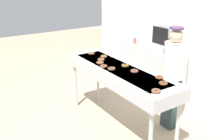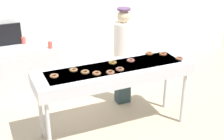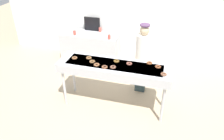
# 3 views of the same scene
# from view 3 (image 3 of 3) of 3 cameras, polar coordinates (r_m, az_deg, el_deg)

# --- Properties ---
(ground_plane) EXTENTS (16.00, 16.00, 0.00)m
(ground_plane) POSITION_cam_3_polar(r_m,az_deg,el_deg) (5.07, 0.51, -8.87)
(ground_plane) COLOR tan
(back_wall) EXTENTS (8.00, 0.12, 3.04)m
(back_wall) POSITION_cam_3_polar(r_m,az_deg,el_deg) (6.31, 6.06, 15.13)
(back_wall) COLOR white
(back_wall) RESTS_ON ground
(fryer_conveyor) EXTENTS (2.32, 0.66, 1.05)m
(fryer_conveyor) POSITION_cam_3_polar(r_m,az_deg,el_deg) (4.51, 0.56, 0.39)
(fryer_conveyor) COLOR #B7BABF
(fryer_conveyor) RESTS_ON ground
(chocolate_donut_0) EXTENTS (0.14, 0.14, 0.04)m
(chocolate_donut_0) POSITION_cam_3_polar(r_m,az_deg,el_deg) (4.54, -5.13, 2.20)
(chocolate_donut_0) COLOR brown
(chocolate_donut_0) RESTS_ON fryer_conveyor
(chocolate_donut_1) EXTENTS (0.17, 0.17, 0.04)m
(chocolate_donut_1) POSITION_cam_3_polar(r_m,az_deg,el_deg) (4.47, 4.46, 1.66)
(chocolate_donut_1) COLOR brown
(chocolate_donut_1) RESTS_ON fryer_conveyor
(chocolate_donut_2) EXTENTS (0.17, 0.17, 0.04)m
(chocolate_donut_2) POSITION_cam_3_polar(r_m,az_deg,el_deg) (4.44, 11.79, 0.83)
(chocolate_donut_2) COLOR brown
(chocolate_donut_2) RESTS_ON fryer_conveyor
(chocolate_donut_3) EXTENTS (0.13, 0.13, 0.04)m
(chocolate_donut_3) POSITION_cam_3_polar(r_m,az_deg,el_deg) (4.73, -9.66, 3.10)
(chocolate_donut_3) COLOR brown
(chocolate_donut_3) RESTS_ON fryer_conveyor
(chocolate_donut_4) EXTENTS (0.17, 0.17, 0.04)m
(chocolate_donut_4) POSITION_cam_3_polar(r_m,az_deg,el_deg) (4.69, -6.00, 3.15)
(chocolate_donut_4) COLOR brown
(chocolate_donut_4) RESTS_ON fryer_conveyor
(chocolate_donut_5) EXTENTS (0.17, 0.17, 0.04)m
(chocolate_donut_5) POSITION_cam_3_polar(r_m,az_deg,el_deg) (4.33, 0.26, 0.74)
(chocolate_donut_5) COLOR brown
(chocolate_donut_5) RESTS_ON fryer_conveyor
(chocolate_donut_6) EXTENTS (0.17, 0.17, 0.04)m
(chocolate_donut_6) POSITION_cam_3_polar(r_m,az_deg,el_deg) (4.42, -3.99, 1.37)
(chocolate_donut_6) COLOR brown
(chocolate_donut_6) RESTS_ON fryer_conveyor
(chocolate_donut_7) EXTENTS (0.13, 0.13, 0.04)m
(chocolate_donut_7) POSITION_cam_3_polar(r_m,az_deg,el_deg) (4.54, 9.63, 1.81)
(chocolate_donut_7) COLOR brown
(chocolate_donut_7) RESTS_ON fryer_conveyor
(chocolate_donut_8) EXTENTS (0.14, 0.14, 0.04)m
(chocolate_donut_8) POSITION_cam_3_polar(r_m,az_deg,el_deg) (4.54, 1.14, 2.33)
(chocolate_donut_8) COLOR brown
(chocolate_donut_8) RESTS_ON fryer_conveyor
(chocolate_donut_9) EXTENTS (0.12, 0.12, 0.04)m
(chocolate_donut_9) POSITION_cam_3_polar(r_m,az_deg,el_deg) (4.22, 13.20, -1.07)
(chocolate_donut_9) COLOR brown
(chocolate_donut_9) RESTS_ON fryer_conveyor
(chocolate_donut_10) EXTENTS (0.16, 0.16, 0.04)m
(chocolate_donut_10) POSITION_cam_3_polar(r_m,az_deg,el_deg) (4.34, -1.92, 0.76)
(chocolate_donut_10) COLOR brown
(chocolate_donut_10) RESTS_ON fryer_conveyor
(worker_baker) EXTENTS (0.33, 0.33, 1.69)m
(worker_baker) POSITION_cam_3_polar(r_m,az_deg,el_deg) (5.05, 7.89, 3.68)
(worker_baker) COLOR #2B3D41
(worker_baker) RESTS_ON ground
(prep_counter) EXTENTS (1.68, 0.59, 0.88)m
(prep_counter) POSITION_cam_3_polar(r_m,az_deg,el_deg) (6.60, -5.62, 5.81)
(prep_counter) COLOR #B7BABF
(prep_counter) RESTS_ON ground
(paper_cup_0) EXTENTS (0.08, 0.08, 0.13)m
(paper_cup_0) POSITION_cam_3_polar(r_m,az_deg,el_deg) (6.37, -9.64, 9.46)
(paper_cup_0) COLOR #CC4C3F
(paper_cup_0) RESTS_ON prep_counter
(paper_cup_1) EXTENTS (0.08, 0.08, 0.13)m
(paper_cup_1) POSITION_cam_3_polar(r_m,az_deg,el_deg) (6.50, -3.08, 10.34)
(paper_cup_1) COLOR #CC4C3F
(paper_cup_1) RESTS_ON prep_counter
(paper_cup_2) EXTENTS (0.08, 0.08, 0.13)m
(paper_cup_2) POSITION_cam_3_polar(r_m,az_deg,el_deg) (6.01, -0.72, 8.53)
(paper_cup_2) COLOR #CC4C3F
(paper_cup_2) RESTS_ON prep_counter
(menu_display) EXTENTS (0.47, 0.04, 0.40)m
(menu_display) POSITION_cam_3_polar(r_m,az_deg,el_deg) (6.56, -5.15, 11.74)
(menu_display) COLOR black
(menu_display) RESTS_ON prep_counter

